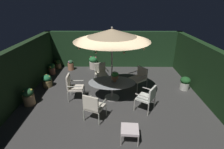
{
  "coord_description": "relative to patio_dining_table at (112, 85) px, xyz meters",
  "views": [
    {
      "loc": [
        0.01,
        -5.97,
        3.67
      ],
      "look_at": [
        -0.05,
        0.25,
        0.96
      ],
      "focal_mm": 27.42,
      "sensor_mm": 36.0,
      "label": 1
    }
  ],
  "objects": [
    {
      "name": "potted_plant_back_center",
      "position": [
        -3.25,
        2.44,
        -0.28
      ],
      "size": [
        0.37,
        0.39,
        0.58
      ],
      "color": "#AA644C",
      "rests_on": "ground_plane"
    },
    {
      "name": "patio_chair_south",
      "position": [
        1.21,
        0.93,
        -0.05
      ],
      "size": [
        0.87,
        0.87,
        0.93
      ],
      "color": "#B6AEA5",
      "rests_on": "ground_plane"
    },
    {
      "name": "potted_plant_left_far",
      "position": [
        -2.37,
        3.04,
        -0.3
      ],
      "size": [
        0.33,
        0.33,
        0.58
      ],
      "color": "#AA6C4B",
      "rests_on": "ground_plane"
    },
    {
      "name": "potted_plant_back_left",
      "position": [
        -3.16,
        3.24,
        -0.33
      ],
      "size": [
        0.34,
        0.33,
        0.51
      ],
      "color": "olive",
      "rests_on": "ground_plane"
    },
    {
      "name": "patio_chair_north",
      "position": [
        -0.53,
        1.43,
        -0.05
      ],
      "size": [
        0.74,
        0.74,
        0.94
      ],
      "color": "#B5B1A4",
      "rests_on": "ground_plane"
    },
    {
      "name": "patio_chair_southeast",
      "position": [
        1.27,
        -0.84,
        -0.02
      ],
      "size": [
        0.79,
        0.81,
        0.96
      ],
      "color": "#BCB7AA",
      "rests_on": "ground_plane"
    },
    {
      "name": "centerpiece_planter",
      "position": [
        0.11,
        0.05,
        0.39
      ],
      "size": [
        0.3,
        0.3,
        0.44
      ],
      "color": "#A86B47",
      "rests_on": "patio_dining_table"
    },
    {
      "name": "patio_umbrella",
      "position": [
        -0.0,
        -0.0,
        1.96
      ],
      "size": [
        2.74,
        2.74,
        2.84
      ],
      "color": "#B3AFA4",
      "rests_on": "ground_plane"
    },
    {
      "name": "hedge_backdrop_rear",
      "position": [
        0.05,
        3.69,
        0.44
      ],
      "size": [
        7.7,
        0.3,
        2.07
      ],
      "primitive_type": "cube",
      "color": "#1B371D",
      "rests_on": "ground_plane"
    },
    {
      "name": "patio_dining_table",
      "position": [
        0.0,
        0.0,
        0.0
      ],
      "size": [
        1.86,
        1.25,
        0.72
      ],
      "color": "#B5AEA5",
      "rests_on": "ground_plane"
    },
    {
      "name": "patio_chair_east",
      "position": [
        -0.59,
        -1.41,
        -0.03
      ],
      "size": [
        0.76,
        0.75,
        0.98
      ],
      "color": "#B3B7A3",
      "rests_on": "ground_plane"
    },
    {
      "name": "potted_plant_left_near",
      "position": [
        -3.15,
        -0.5,
        -0.25
      ],
      "size": [
        0.42,
        0.42,
        0.67
      ],
      "color": "tan",
      "rests_on": "ground_plane"
    },
    {
      "name": "hedge_backdrop_left",
      "position": [
        -3.66,
        -0.06,
        0.44
      ],
      "size": [
        0.3,
        7.81,
        2.07
      ],
      "primitive_type": "cube",
      "color": "#1D321A",
      "rests_on": "ground_plane"
    },
    {
      "name": "potted_plant_right_near",
      "position": [
        -2.99,
        0.97,
        -0.31
      ],
      "size": [
        0.43,
        0.43,
        0.57
      ],
      "color": "olive",
      "rests_on": "ground_plane"
    },
    {
      "name": "potted_plant_right_far",
      "position": [
        -1.11,
        3.26,
        -0.21
      ],
      "size": [
        0.47,
        0.47,
        0.72
      ],
      "color": "beige",
      "rests_on": "ground_plane"
    },
    {
      "name": "potted_plant_front_corner",
      "position": [
        3.22,
        0.76,
        -0.27
      ],
      "size": [
        0.43,
        0.43,
        0.59
      ],
      "color": "beige",
      "rests_on": "ground_plane"
    },
    {
      "name": "patio_chair_northeast",
      "position": [
        -1.53,
        -0.06,
        -0.01
      ],
      "size": [
        0.63,
        0.58,
        1.03
      ],
      "color": "#B7B6AA",
      "rests_on": "ground_plane"
    },
    {
      "name": "ottoman_footrest",
      "position": [
        0.52,
        -2.3,
        -0.23
      ],
      "size": [
        0.52,
        0.51,
        0.42
      ],
      "color": "#BCB1A8",
      "rests_on": "ground_plane"
    },
    {
      "name": "ground_plane",
      "position": [
        0.05,
        -0.06,
        -0.6
      ],
      "size": [
        7.7,
        7.81,
        0.02
      ],
      "primitive_type": "cube",
      "color": "#3D3C3A"
    },
    {
      "name": "hedge_backdrop_right",
      "position": [
        3.75,
        -0.06,
        0.44
      ],
      "size": [
        0.3,
        7.81,
        2.07
      ],
      "primitive_type": "cube",
      "color": "#183317",
      "rests_on": "ground_plane"
    }
  ]
}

